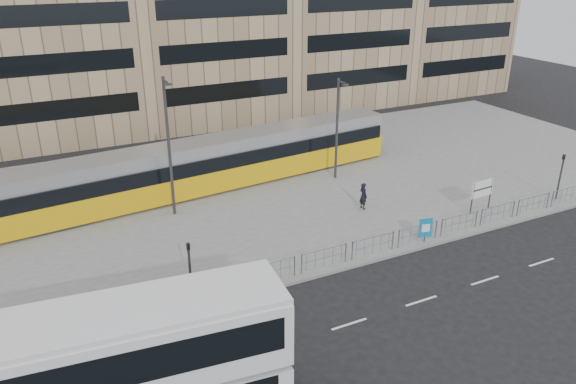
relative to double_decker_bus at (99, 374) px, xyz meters
name	(u,v)px	position (x,y,z in m)	size (l,w,h in m)	color
ground	(340,271)	(12.61, 5.66, -2.65)	(120.00, 120.00, 0.00)	black
plaza	(249,189)	(12.61, 17.66, -2.58)	(64.00, 24.00, 0.15)	slate
kerb	(340,269)	(12.61, 5.71, -2.58)	(64.00, 0.25, 0.17)	gray
pedestrian_barrier	(368,242)	(14.61, 6.16, -1.67)	(32.07, 0.07, 1.10)	gray
road_markings	(404,306)	(13.61, 1.66, -2.65)	(62.00, 0.12, 0.01)	white
double_decker_bus	(99,374)	(0.00, 0.00, 0.00)	(12.49, 4.12, 4.90)	silver
tram	(200,166)	(9.60, 18.80, -0.75)	(29.68, 5.76, 3.48)	#DEA90C
station_sign	(482,190)	(24.10, 7.77, -1.08)	(1.78, 0.19, 2.05)	#2D2D30
ad_panel	(426,228)	(18.37, 6.09, -1.67)	(0.75, 0.24, 1.42)	#2D2D30
pedestrian	(363,196)	(17.75, 11.36, -1.64)	(0.63, 0.41, 1.73)	black
traffic_light_west	(190,265)	(4.89, 6.16, -0.53)	(0.17, 0.21, 3.10)	#2D2D30
traffic_light_east	(561,171)	(29.96, 6.90, -0.53)	(0.21, 0.24, 3.10)	#2D2D30
lamp_post_west	(169,143)	(6.87, 15.88, 2.15)	(0.45, 1.04, 8.54)	#2D2D30
lamp_post_east	(338,125)	(18.94, 16.64, 1.45)	(0.45, 1.04, 7.18)	#2D2D30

